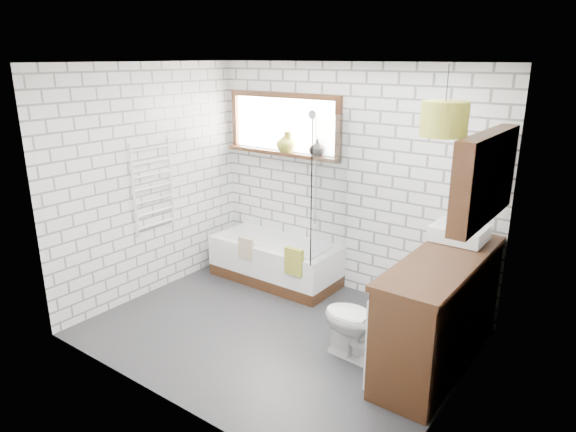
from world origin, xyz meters
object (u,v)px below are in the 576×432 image
Objects in this scene: bathtub at (275,261)px; toilet at (359,322)px; basin at (459,233)px; pendant at (444,119)px; vanity at (440,311)px.

toilet reaches higher than bathtub.
bathtub is at bearing -114.34° from toilet.
bathtub is at bearing 179.27° from basin.
bathtub is 2.85m from pendant.
bathtub is 0.89× the size of vanity.
basin reaches higher than vanity.
toilet is at bearing -148.34° from vanity.
vanity is 1.62m from pendant.
basin is at bearing 153.47° from toilet.
vanity is at bearing 32.39° from pendant.
pendant is at bearing -93.28° from basin.
basin is (-0.06, 0.50, 0.55)m from vanity.
vanity is 4.78× the size of pendant.
vanity is (2.17, -0.53, 0.24)m from bathtub.
toilet is 1.98× the size of pendant.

